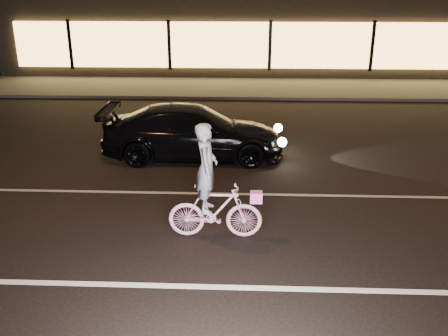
{
  "coord_description": "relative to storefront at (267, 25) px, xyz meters",
  "views": [
    {
      "loc": [
        -1.08,
        -7.87,
        4.33
      ],
      "look_at": [
        -1.44,
        0.6,
        1.13
      ],
      "focal_mm": 40.0,
      "sensor_mm": 36.0,
      "label": 1
    }
  ],
  "objects": [
    {
      "name": "cyclist",
      "position": [
        -1.61,
        -18.88,
        -1.4
      ],
      "size": [
        1.68,
        0.58,
        2.11
      ],
      "rotation": [
        0.0,
        0.0,
        1.57
      ],
      "color": "#DF4194",
      "rests_on": "ground"
    },
    {
      "name": "sidewalk",
      "position": [
        0.0,
        -5.97,
        -2.09
      ],
      "size": [
        30.0,
        4.0,
        0.12
      ],
      "primitive_type": "cube",
      "color": "#383533",
      "rests_on": "ground"
    },
    {
      "name": "storefront",
      "position": [
        0.0,
        0.0,
        0.0
      ],
      "size": [
        25.4,
        8.42,
        4.2
      ],
      "color": "black",
      "rests_on": "ground"
    },
    {
      "name": "sedan",
      "position": [
        -2.38,
        -14.59,
        -1.47
      ],
      "size": [
        4.68,
        1.98,
        1.35
      ],
      "rotation": [
        0.0,
        0.0,
        1.59
      ],
      "color": "black",
      "rests_on": "ground"
    },
    {
      "name": "ground",
      "position": [
        0.0,
        -18.97,
        -2.15
      ],
      "size": [
        90.0,
        90.0,
        0.0
      ],
      "primitive_type": "plane",
      "color": "black",
      "rests_on": "ground"
    },
    {
      "name": "lane_stripe_far",
      "position": [
        0.0,
        -16.97,
        -2.14
      ],
      "size": [
        60.0,
        0.1,
        0.01
      ],
      "primitive_type": "cube",
      "color": "gray",
      "rests_on": "ground"
    },
    {
      "name": "lane_stripe_near",
      "position": [
        0.0,
        -20.47,
        -2.14
      ],
      "size": [
        60.0,
        0.12,
        0.01
      ],
      "primitive_type": "cube",
      "color": "silver",
      "rests_on": "ground"
    }
  ]
}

